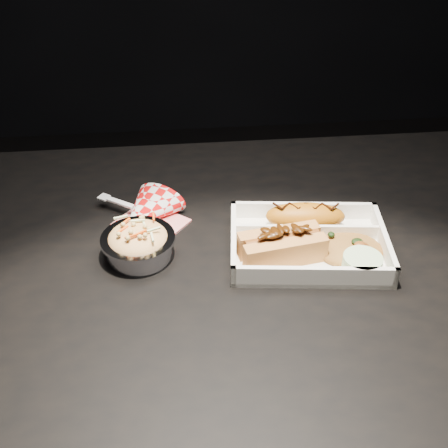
{
  "coord_description": "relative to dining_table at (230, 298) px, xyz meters",
  "views": [
    {
      "loc": [
        -0.08,
        -0.7,
        1.32
      ],
      "look_at": [
        -0.01,
        0.01,
        0.81
      ],
      "focal_mm": 45.0,
      "sensor_mm": 36.0,
      "label": 1
    }
  ],
  "objects": [
    {
      "name": "foil_coleslaw_cup",
      "position": [
        -0.15,
        0.02,
        0.12
      ],
      "size": [
        0.12,
        0.12,
        0.06
      ],
      "color": "silver",
      "rests_on": "dining_table"
    },
    {
      "name": "napkin_fork",
      "position": [
        -0.14,
        0.12,
        0.11
      ],
      "size": [
        0.17,
        0.15,
        0.1
      ],
      "rotation": [
        0.0,
        0.0,
        -0.61
      ],
      "color": "red",
      "rests_on": "dining_table"
    },
    {
      "name": "dining_table",
      "position": [
        0.0,
        0.0,
        0.0
      ],
      "size": [
        1.2,
        0.8,
        0.75
      ],
      "color": "black",
      "rests_on": "ground"
    },
    {
      "name": "fried_pastry",
      "position": [
        0.13,
        0.06,
        0.12
      ],
      "size": [
        0.14,
        0.07,
        0.05
      ],
      "primitive_type": "ellipsoid",
      "rotation": [
        0.0,
        0.0,
        -0.12
      ],
      "color": "#B46712",
      "rests_on": "food_tray"
    },
    {
      "name": "fried_rice_mound",
      "position": [
        0.19,
        -0.01,
        0.11
      ],
      "size": [
        0.12,
        0.1,
        0.03
      ],
      "primitive_type": "ellipsoid",
      "rotation": [
        0.0,
        0.0,
        -0.12
      ],
      "color": "#A56D30",
      "rests_on": "food_tray"
    },
    {
      "name": "food_tray",
      "position": [
        0.13,
        0.0,
        0.1
      ],
      "size": [
        0.27,
        0.21,
        0.04
      ],
      "rotation": [
        0.0,
        0.0,
        -0.12
      ],
      "color": "white",
      "rests_on": "dining_table"
    },
    {
      "name": "hotdog",
      "position": [
        0.08,
        -0.02,
        0.12
      ],
      "size": [
        0.14,
        0.08,
        0.06
      ],
      "rotation": [
        0.0,
        0.0,
        0.16
      ],
      "color": "#C88544",
      "rests_on": "food_tray"
    },
    {
      "name": "cupcake_liner",
      "position": [
        0.19,
        -0.07,
        0.11
      ],
      "size": [
        0.06,
        0.06,
        0.03
      ],
      "primitive_type": "cylinder",
      "color": "beige",
      "rests_on": "food_tray"
    }
  ]
}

